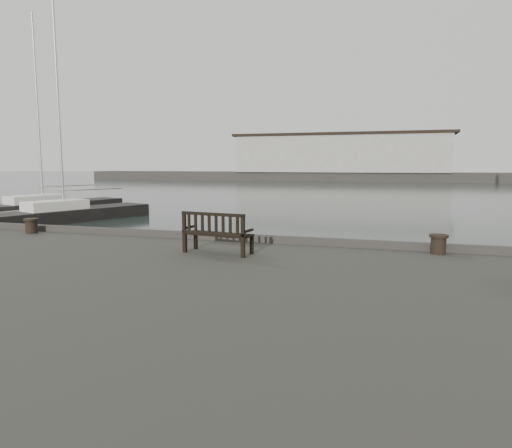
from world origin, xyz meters
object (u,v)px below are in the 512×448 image
Objects in this scene: yacht_b at (51,209)px; bollard_right at (438,244)px; bench at (217,241)px; bollard_left at (31,226)px; yacht_c at (72,217)px.

bollard_right is at bearing -15.74° from yacht_b.
bench is at bearing -23.80° from yacht_b.
yacht_b is (-26.50, 17.32, -1.54)m from bollard_right.
bollard_right is (11.74, 0.18, 0.00)m from bollard_left.
bollard_left is at bearing -179.11° from bollard_right.
bollard_left is 0.03× the size of yacht_b.
bench reaches higher than bollard_right.
bollard_left is at bearing 176.54° from bench.
bollard_right is 25.21m from yacht_c.
yacht_b is at bearing 162.10° from yacht_c.
yacht_c is at bearing 147.93° from bollard_right.
yacht_c is (5.18, -3.96, -0.00)m from yacht_b.
bollard_right is at bearing 0.89° from bollard_left.
yacht_b is (-14.76, 17.51, -1.54)m from bollard_left.
bollard_left is 11.74m from bollard_right.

